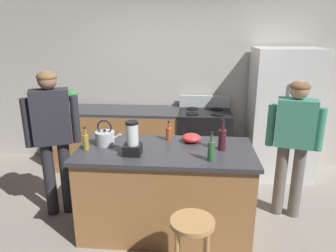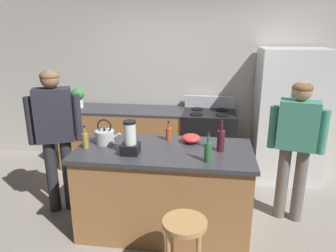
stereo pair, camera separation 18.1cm
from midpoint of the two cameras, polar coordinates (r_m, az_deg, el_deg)
The scene contains 17 objects.
ground_plane at distance 3.66m, azimuth 0.82°, elevation -17.83°, with size 14.00×14.00×0.00m, color gray.
back_wall at distance 4.99m, azimuth 3.65°, elevation 8.54°, with size 8.00×0.10×2.70m, color #BCB7AD.
kitchen_island at distance 3.41m, azimuth 0.85°, elevation -11.40°, with size 1.79×0.86×0.93m.
back_counter_run at distance 4.95m, azimuth -6.18°, elevation -2.18°, with size 2.00×0.64×0.93m.
refrigerator at distance 4.77m, azimuth 21.86°, elevation 1.69°, with size 0.90×0.73×1.85m.
stove_range at distance 4.78m, azimuth 8.31°, elevation -2.82°, with size 0.76×0.65×1.11m.
person_by_island_left at distance 3.75m, azimuth -18.32°, elevation -0.51°, with size 0.58×0.36×1.68m.
person_by_sink_right at distance 3.70m, azimuth 23.36°, elevation -2.22°, with size 0.59×0.31×1.58m.
bar_stool at distance 2.70m, azimuth 5.02°, elevation -19.16°, with size 0.36×0.36×0.64m.
potted_plant at distance 5.01m, azimuth -14.89°, elevation 5.17°, with size 0.20×0.20×0.30m.
blender_appliance at distance 3.06m, azimuth -5.16°, elevation -2.56°, with size 0.17×0.17×0.33m.
bottle_vinegar at distance 3.30m, azimuth -13.14°, elevation -2.47°, with size 0.06×0.06×0.24m.
bottle_olive_oil at distance 2.92m, azimuth 8.95°, elevation -4.51°, with size 0.07×0.07×0.28m.
bottle_wine at distance 3.18m, azimuth 11.08°, elevation -2.48°, with size 0.08×0.08×0.32m.
bottle_cooking_sauce at distance 3.44m, azimuth 1.63°, elevation -1.32°, with size 0.06×0.06×0.22m.
mixing_bowl at distance 3.39m, azimuth 5.67°, elevation -2.23°, with size 0.20×0.20×0.09m, color red.
tea_kettle at distance 3.39m, azimuth -9.76°, elevation -1.85°, with size 0.28×0.20×0.27m.
Camera 2 is at (0.45, -2.96, 2.10)m, focal length 33.92 mm.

